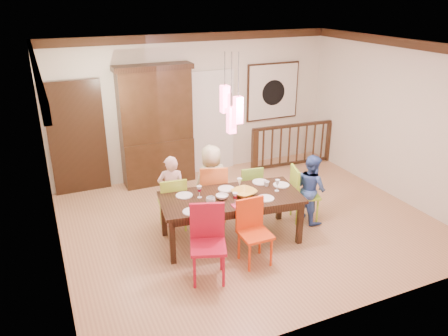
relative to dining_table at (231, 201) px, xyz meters
name	(u,v)px	position (x,y,z in m)	size (l,w,h in m)	color
floor	(249,222)	(0.51, 0.36, -0.67)	(6.00, 6.00, 0.00)	#AD7753
ceiling	(253,47)	(0.51, 0.36, 2.23)	(6.00, 6.00, 0.00)	white
wall_back	(196,106)	(0.51, 2.86, 0.78)	(6.00, 6.00, 0.00)	beige
wall_left	(49,171)	(-2.49, 0.36, 0.78)	(5.00, 5.00, 0.00)	beige
wall_right	(396,120)	(3.51, 0.36, 0.78)	(5.00, 5.00, 0.00)	beige
crown_molding	(253,52)	(0.51, 0.36, 2.15)	(6.00, 5.00, 0.16)	black
panel_door	(78,140)	(-1.89, 2.81, 0.38)	(1.04, 0.07, 2.24)	black
white_doorway	(212,123)	(0.86, 2.83, 0.38)	(0.97, 0.05, 2.22)	silver
painting	(273,92)	(2.31, 2.83, 0.93)	(1.25, 0.06, 1.25)	black
pendant_cluster	(231,109)	(0.00, 0.00, 1.44)	(0.27, 0.21, 1.14)	#E7456C
dining_table	(231,201)	(0.00, 0.00, 0.00)	(2.25, 1.25, 0.75)	black
chair_far_left	(172,199)	(-0.72, 0.70, -0.14)	(0.47, 0.47, 0.93)	#9CBC2E
chair_far_mid	(213,187)	(0.01, 0.75, -0.09)	(0.57, 0.57, 1.01)	orange
chair_far_right	(249,185)	(0.70, 0.77, -0.17)	(0.44, 0.44, 0.87)	#82B739
chair_near_left	(208,241)	(-0.71, -0.82, -0.07)	(0.60, 0.60, 1.04)	#B30F29
chair_near_mid	(255,229)	(0.05, -0.73, -0.13)	(0.43, 0.43, 0.94)	red
chair_end_right	(305,190)	(1.42, 0.08, -0.12)	(0.54, 0.54, 0.96)	#97C72C
china_hutch	(156,125)	(-0.40, 2.66, 0.53)	(1.51, 0.46, 2.38)	black
balustrade	(293,144)	(2.59, 2.31, -0.17)	(2.00, 0.20, 0.96)	black
person_far_left	(172,191)	(-0.69, 0.80, -0.05)	(0.45, 0.29, 1.23)	#FFC8C2
person_far_mid	(212,181)	(0.04, 0.88, -0.03)	(0.62, 0.41, 1.28)	beige
person_end_right	(311,188)	(1.49, 0.03, -0.08)	(0.57, 0.45, 1.18)	#3C5DA9
serving_bowl	(244,193)	(0.19, -0.06, 0.13)	(0.36, 0.36, 0.09)	gold
small_bowl	(222,197)	(-0.16, -0.02, 0.11)	(0.19, 0.19, 0.06)	white
cup_left	(211,201)	(-0.38, -0.12, 0.14)	(0.14, 0.14, 0.11)	silver
cup_right	(266,184)	(0.67, 0.10, 0.12)	(0.09, 0.09, 0.08)	silver
plate_far_left	(184,195)	(-0.65, 0.30, 0.09)	(0.26, 0.26, 0.01)	white
plate_far_mid	(226,189)	(0.04, 0.26, 0.09)	(0.26, 0.26, 0.01)	white
plate_far_right	(260,182)	(0.66, 0.27, 0.09)	(0.26, 0.26, 0.01)	white
plate_near_left	(192,212)	(-0.72, -0.25, 0.09)	(0.26, 0.26, 0.01)	white
plate_near_mid	(266,198)	(0.44, -0.30, 0.09)	(0.26, 0.26, 0.01)	white
plate_end_right	(281,185)	(0.91, 0.03, 0.09)	(0.26, 0.26, 0.01)	white
wine_glass_a	(199,192)	(-0.46, 0.15, 0.18)	(0.08, 0.08, 0.19)	#590C19
wine_glass_b	(240,184)	(0.23, 0.16, 0.18)	(0.08, 0.08, 0.19)	silver
wine_glass_c	(235,199)	(-0.06, -0.28, 0.18)	(0.08, 0.08, 0.19)	#590C19
wine_glass_d	(277,185)	(0.74, -0.12, 0.18)	(0.08, 0.08, 0.19)	silver
napkin	(238,205)	(-0.04, -0.34, 0.09)	(0.18, 0.14, 0.01)	#D83359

